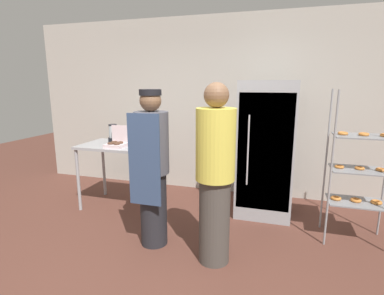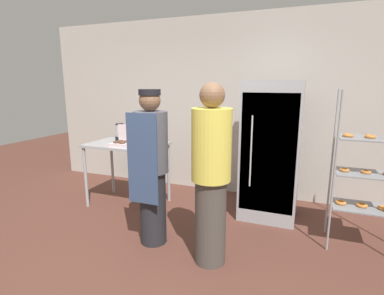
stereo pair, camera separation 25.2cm
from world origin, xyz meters
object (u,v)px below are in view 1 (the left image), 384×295
Objects in this scene: donut_box at (116,144)px; baking_rack at (359,170)px; refrigerator at (266,149)px; person_customer at (215,175)px; person_baker at (152,167)px; binder_stack at (141,139)px; blender_pitcher at (113,135)px.

baking_rack is at bearing 1.41° from donut_box.
refrigerator is 1.06× the size of baking_rack.
person_customer is at bearing -106.67° from refrigerator.
donut_box is at bearing 141.22° from person_baker.
refrigerator is at bearing 4.60° from binder_stack.
person_baker is at bearing -41.68° from blender_pitcher.
person_customer is (1.36, -1.18, -0.06)m from binder_stack.
person_customer is (1.55, -0.80, -0.06)m from donut_box.
refrigerator is 2.01m from donut_box.
binder_stack is (-2.79, 0.31, 0.14)m from baking_rack.
person_customer is at bearing -148.64° from baking_rack.
person_customer is (1.73, -1.04, -0.14)m from blender_pitcher.
donut_box is at bearing -51.96° from blender_pitcher.
blender_pitcher is (-0.19, 0.24, 0.07)m from donut_box.
blender_pitcher reaches higher than binder_stack.
baking_rack is 6.20× the size of blender_pitcher.
baking_rack is 2.82m from binder_stack.
person_customer reaches higher than person_baker.
baking_rack reaches higher than donut_box.
binder_stack is 0.19× the size of person_baker.
person_baker is (-2.15, -0.74, 0.05)m from baking_rack.
baking_rack is at bearing -23.68° from refrigerator.
person_customer is (0.72, -0.13, 0.02)m from person_baker.
person_baker is 0.96× the size of person_customer.
refrigerator is 1.77m from binder_stack.
donut_box is at bearing -164.83° from refrigerator.
blender_pitcher is 2.02m from person_customer.
refrigerator is at bearing 46.95° from person_baker.
binder_stack is 0.18× the size of person_customer.
person_baker reaches higher than donut_box.
person_baker is (1.01, -0.90, -0.15)m from blender_pitcher.
person_baker is at bearing -58.37° from binder_stack.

